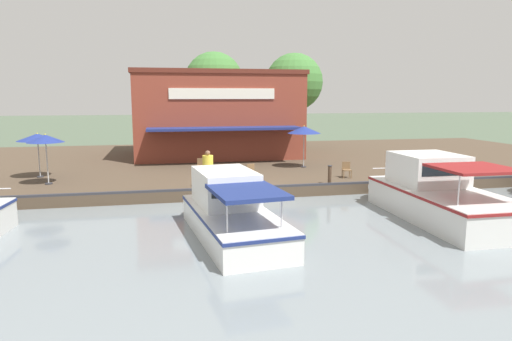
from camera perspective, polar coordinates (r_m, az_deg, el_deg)
ground_plane at (r=21.78m, az=-2.01°, el=-3.88°), size 220.00×220.00×0.00m
quay_deck at (r=32.44m, az=-5.31°, el=0.97°), size 22.00×56.00×0.60m
quay_edge_fender at (r=21.73m, az=-2.07°, el=-2.15°), size 0.20×50.40×0.10m
waterfront_restaurant at (r=34.75m, az=-5.14°, el=7.10°), size 10.73×11.84×6.14m
patio_umbrella_mid_patio_right at (r=28.21m, az=6.03°, el=5.08°), size 2.03×2.03×2.59m
patio_umbrella_far_corner at (r=24.79m, az=-24.83°, el=3.63°), size 1.77×1.77×2.53m
patio_umbrella_by_entrance at (r=27.18m, az=-25.66°, el=3.77°), size 2.10×2.10×2.42m
cafe_chair_mid_patio at (r=26.20m, az=-6.96°, el=0.69°), size 0.57×0.57×0.85m
cafe_chair_facing_river at (r=25.09m, az=11.25°, el=0.20°), size 0.51×0.51×0.85m
cafe_chair_far_corner_seat at (r=23.85m, az=-0.51°, el=-0.09°), size 0.56×0.56×0.85m
person_near_entrance at (r=21.85m, az=-6.04°, el=0.79°), size 0.51×0.51×1.81m
motorboat_distant_upstream at (r=16.52m, az=-3.53°, el=-4.98°), size 7.78×3.26×2.21m
motorboat_mid_row at (r=20.28m, az=21.03°, el=-2.69°), size 8.44×3.17×2.50m
mooring_post at (r=23.10m, az=9.20°, el=-0.50°), size 0.22×0.22×0.94m
tree_upstream_bank at (r=39.36m, az=-5.51°, el=10.86°), size 5.19×4.95×8.10m
tree_behind_restaurant at (r=39.08m, az=4.64°, el=10.79°), size 5.06×4.82×7.97m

